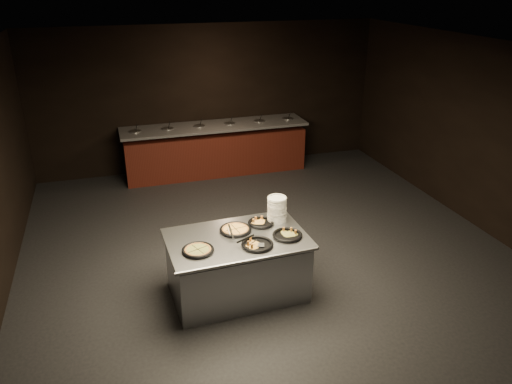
% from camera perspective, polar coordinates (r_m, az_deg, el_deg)
% --- Properties ---
extents(room, '(7.02, 8.02, 2.92)m').
position_cam_1_polar(room, '(6.61, 2.00, 3.21)').
color(room, black).
rests_on(room, ground).
extents(salad_bar, '(3.70, 0.83, 1.18)m').
position_cam_1_polar(salad_bar, '(10.19, -4.62, 4.57)').
color(salad_bar, '#4F1B12').
rests_on(salad_bar, ground).
extents(serving_counter, '(1.74, 1.15, 0.81)m').
position_cam_1_polar(serving_counter, '(6.32, -2.14, -8.55)').
color(serving_counter, '#B4B6BB').
rests_on(serving_counter, ground).
extents(plate_stack, '(0.25, 0.25, 0.33)m').
position_cam_1_polar(plate_stack, '(6.44, 2.41, -1.97)').
color(plate_stack, white).
rests_on(plate_stack, serving_counter).
extents(pan_veggie_whole, '(0.37, 0.37, 0.04)m').
position_cam_1_polar(pan_veggie_whole, '(5.84, -6.67, -6.60)').
color(pan_veggie_whole, black).
rests_on(pan_veggie_whole, serving_counter).
extents(pan_cheese_whole, '(0.40, 0.40, 0.04)m').
position_cam_1_polar(pan_cheese_whole, '(6.25, -2.37, -4.30)').
color(pan_cheese_whole, black).
rests_on(pan_cheese_whole, serving_counter).
extents(pan_cheese_slices_a, '(0.33, 0.33, 0.04)m').
position_cam_1_polar(pan_cheese_slices_a, '(6.42, 0.56, -3.51)').
color(pan_cheese_slices_a, black).
rests_on(pan_cheese_slices_a, serving_counter).
extents(pan_cheese_slices_b, '(0.38, 0.38, 0.04)m').
position_cam_1_polar(pan_cheese_slices_b, '(5.92, 0.16, -5.99)').
color(pan_cheese_slices_b, black).
rests_on(pan_cheese_slices_b, serving_counter).
extents(pan_veggie_slices, '(0.37, 0.37, 0.04)m').
position_cam_1_polar(pan_veggie_slices, '(6.13, 3.61, -4.92)').
color(pan_veggie_slices, black).
rests_on(pan_veggie_slices, serving_counter).
extents(server_left, '(0.09, 0.31, 0.15)m').
position_cam_1_polar(server_left, '(6.09, -3.00, -4.53)').
color(server_left, '#B4B6BB').
rests_on(server_left, serving_counter).
extents(server_right, '(0.33, 0.16, 0.16)m').
position_cam_1_polar(server_right, '(5.88, -0.76, -5.58)').
color(server_right, '#B4B6BB').
rests_on(server_right, serving_counter).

